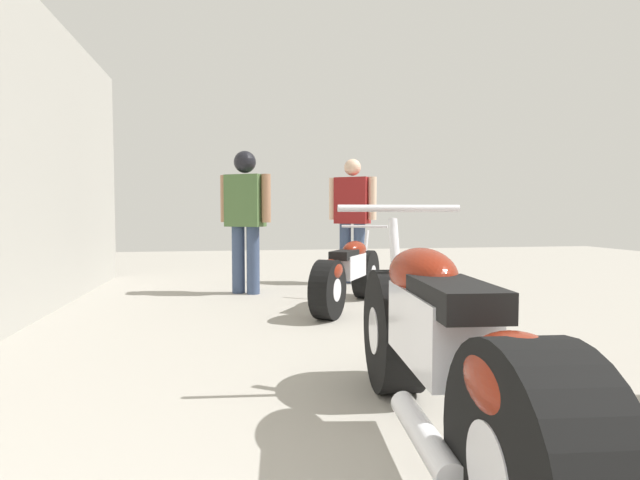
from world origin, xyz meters
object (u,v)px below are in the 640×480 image
motorcycle_maroon_cruiser (441,355)px  mechanic_with_helmet (245,208)px  mechanic_in_blue (352,213)px  motorcycle_black_naked (348,274)px

motorcycle_maroon_cruiser → mechanic_with_helmet: 4.49m
mechanic_in_blue → mechanic_with_helmet: (-1.51, -0.66, 0.06)m
mechanic_in_blue → mechanic_with_helmet: size_ratio=1.00×
motorcycle_maroon_cruiser → mechanic_with_helmet: bearing=98.5°
motorcycle_maroon_cruiser → mechanic_with_helmet: size_ratio=1.28×
motorcycle_maroon_cruiser → motorcycle_black_naked: motorcycle_maroon_cruiser is taller
mechanic_in_blue → mechanic_with_helmet: 1.65m
motorcycle_black_naked → mechanic_with_helmet: mechanic_with_helmet is taller
motorcycle_black_naked → motorcycle_maroon_cruiser: bearing=-96.5°
motorcycle_black_naked → mechanic_with_helmet: size_ratio=0.95×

